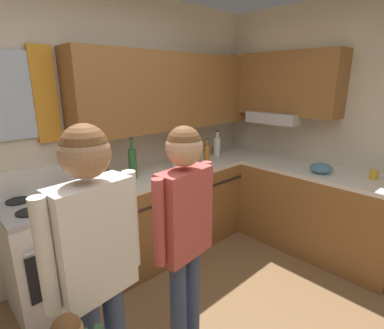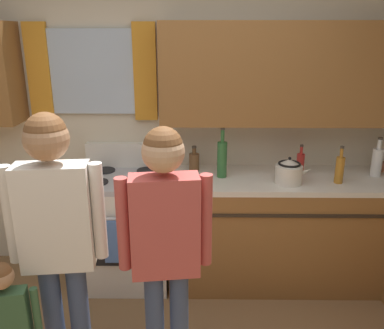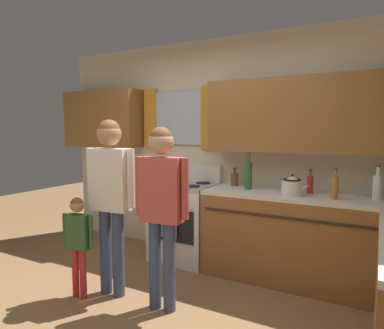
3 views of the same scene
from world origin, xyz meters
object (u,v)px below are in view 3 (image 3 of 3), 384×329
at_px(bottle_milk_white, 377,187).
at_px(bottle_sauce_red, 310,184).
at_px(bottle_wine_green, 248,175).
at_px(bottle_oil_amber, 335,187).
at_px(stove_oven, 185,220).
at_px(adult_in_plaid, 161,196).
at_px(stovetop_kettle, 292,186).
at_px(adult_holding_child, 110,186).
at_px(small_child, 78,235).
at_px(bottle_squat_brown, 235,179).

distance_m(bottle_milk_white, bottle_sauce_red, 0.59).
relative_size(bottle_wine_green, bottle_oil_amber, 1.38).
relative_size(bottle_milk_white, bottle_sauce_red, 1.27).
xyz_separation_m(stove_oven, adult_in_plaid, (0.42, -1.11, 0.51)).
bearing_deg(stovetop_kettle, adult_holding_child, -145.20).
bearing_deg(adult_in_plaid, adult_holding_child, 179.56).
distance_m(adult_holding_child, small_child, 0.53).
height_order(stovetop_kettle, adult_in_plaid, adult_in_plaid).
bearing_deg(bottle_oil_amber, stove_oven, 175.96).
distance_m(stove_oven, adult_in_plaid, 1.29).
xyz_separation_m(bottle_oil_amber, stovetop_kettle, (-0.38, -0.02, -0.01)).
xyz_separation_m(bottle_sauce_red, adult_holding_child, (-1.54, -1.18, 0.03)).
distance_m(bottle_wine_green, stovetop_kettle, 0.51).
height_order(stove_oven, bottle_milk_white, bottle_milk_white).
distance_m(bottle_squat_brown, stovetop_kettle, 0.77).
xyz_separation_m(adult_holding_child, small_child, (-0.22, -0.19, -0.44)).
relative_size(stove_oven, bottle_sauce_red, 4.48).
xyz_separation_m(bottle_oil_amber, adult_holding_child, (-1.78, -0.99, 0.01)).
height_order(stove_oven, bottle_sauce_red, bottle_sauce_red).
xyz_separation_m(bottle_sauce_red, small_child, (-1.76, -1.37, -0.41)).
bearing_deg(adult_in_plaid, bottle_wine_green, 72.31).
relative_size(bottle_wine_green, bottle_sauce_red, 1.60).
distance_m(bottle_oil_amber, bottle_sauce_red, 0.31).
relative_size(bottle_squat_brown, adult_holding_child, 0.13).
bearing_deg(bottle_squat_brown, bottle_wine_green, -35.59).
bearing_deg(bottle_wine_green, small_child, -131.06).
bearing_deg(bottle_wine_green, adult_holding_child, -129.35).
distance_m(bottle_sauce_red, stovetop_kettle, 0.24).
distance_m(bottle_oil_amber, small_child, 2.37).
bearing_deg(bottle_oil_amber, bottle_squat_brown, 165.63).
xyz_separation_m(adult_in_plaid, small_child, (-0.78, -0.19, -0.40)).
bearing_deg(small_child, adult_in_plaid, 13.49).
bearing_deg(bottle_squat_brown, stovetop_kettle, -22.54).
relative_size(bottle_squat_brown, bottle_sauce_red, 0.84).
height_order(bottle_milk_white, small_child, bottle_milk_white).
bearing_deg(bottle_oil_amber, bottle_milk_white, 24.54).
height_order(bottle_oil_amber, small_child, bottle_oil_amber).
bearing_deg(bottle_milk_white, bottle_squat_brown, 175.10).
bearing_deg(bottle_milk_white, adult_holding_child, -151.61).
height_order(stovetop_kettle, adult_holding_child, adult_holding_child).
distance_m(bottle_squat_brown, adult_in_plaid, 1.28).
bearing_deg(adult_holding_child, bottle_milk_white, 28.39).
bearing_deg(stove_oven, bottle_oil_amber, -4.04).
relative_size(stovetop_kettle, adult_in_plaid, 0.18).
distance_m(stove_oven, bottle_squat_brown, 0.77).
height_order(stove_oven, adult_holding_child, adult_holding_child).
height_order(bottle_squat_brown, adult_holding_child, adult_holding_child).
height_order(bottle_wine_green, small_child, bottle_wine_green).
height_order(stove_oven, bottle_squat_brown, bottle_squat_brown).
relative_size(bottle_wine_green, bottle_squat_brown, 1.92).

